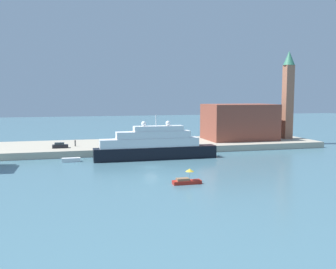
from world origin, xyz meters
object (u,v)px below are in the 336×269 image
object	(u,v)px
mooring_bollard	(128,147)
person_figure	(75,143)
parked_car	(60,146)
work_barge	(71,160)
small_motorboat	(187,180)
bell_tower	(288,92)
large_yacht	(154,146)
harbor_building	(239,122)

from	to	relation	value
mooring_bollard	person_figure	bearing A→B (deg)	149.81
parked_car	work_barge	bearing A→B (deg)	-76.69
small_motorboat	mooring_bollard	bearing A→B (deg)	98.95
bell_tower	large_yacht	bearing A→B (deg)	-159.91
harbor_building	mooring_bollard	distance (m)	38.28
work_barge	bell_tower	bearing A→B (deg)	13.30
parked_car	mooring_bollard	xyz separation A→B (m)	(16.85, -5.08, -0.26)
large_yacht	person_figure	distance (m)	23.90
mooring_bollard	bell_tower	bearing A→B (deg)	10.05
small_motorboat	harbor_building	world-z (taller)	harbor_building
harbor_building	work_barge	bearing A→B (deg)	-160.81
small_motorboat	mooring_bollard	size ratio (longest dim) A/B	7.02
work_barge	harbor_building	bearing A→B (deg)	19.19
person_figure	harbor_building	bearing A→B (deg)	4.13
large_yacht	parked_car	distance (m)	25.59
bell_tower	mooring_bollard	size ratio (longest dim) A/B	38.34
bell_tower	mooring_bollard	distance (m)	54.32
mooring_bollard	harbor_building	bearing A→B (deg)	17.08
small_motorboat	bell_tower	size ratio (longest dim) A/B	0.18
work_barge	mooring_bollard	distance (m)	15.60
parked_car	small_motorboat	bearing A→B (deg)	-60.25
harbor_building	mooring_bollard	xyz separation A→B (m)	(-36.27, -11.14, -5.07)
harbor_building	parked_car	xyz separation A→B (m)	(-53.12, -6.06, -4.81)
small_motorboat	person_figure	distance (m)	45.20
work_barge	small_motorboat	bearing A→B (deg)	-54.54
parked_car	large_yacht	bearing A→B (deg)	-30.27
work_barge	large_yacht	bearing A→B (deg)	-4.18
large_yacht	work_barge	world-z (taller)	large_yacht
small_motorboat	parked_car	world-z (taller)	parked_car
bell_tower	person_figure	bearing A→B (deg)	-178.62
small_motorboat	mooring_bollard	distance (m)	34.14
large_yacht	bell_tower	world-z (taller)	bell_tower
parked_car	person_figure	size ratio (longest dim) A/B	2.18
small_motorboat	large_yacht	bearing A→B (deg)	90.16
parked_car	person_figure	distance (m)	4.57
large_yacht	small_motorboat	xyz separation A→B (m)	(0.07, -25.88, -2.54)
harbor_building	bell_tower	size ratio (longest dim) A/B	0.76
large_yacht	harbor_building	distance (m)	36.57
work_barge	bell_tower	world-z (taller)	bell_tower
work_barge	harbor_building	size ratio (longest dim) A/B	0.20
small_motorboat	bell_tower	bearing A→B (deg)	42.79
bell_tower	person_figure	xyz separation A→B (m)	(-64.61, -1.56, -13.89)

